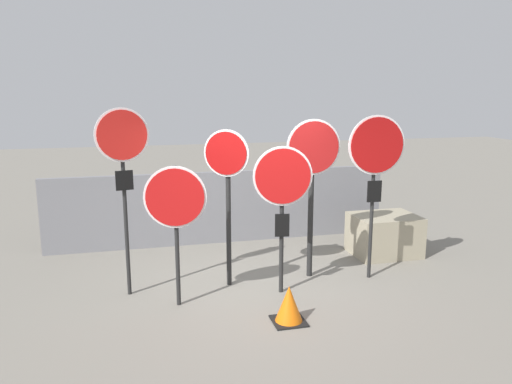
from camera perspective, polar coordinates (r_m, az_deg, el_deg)
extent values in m
plane|color=gray|center=(7.56, -0.44, -10.97)|extent=(40.00, 40.00, 0.00)
cube|color=slate|center=(9.58, -3.85, -1.74)|extent=(6.55, 0.12, 1.38)
cylinder|color=black|center=(7.21, -14.73, -1.78)|extent=(0.06, 0.06, 2.56)
cylinder|color=white|center=(7.00, -15.07, 6.32)|extent=(0.72, 0.18, 0.74)
cylinder|color=red|center=(6.98, -15.05, 6.31)|extent=(0.67, 0.16, 0.68)
cube|color=black|center=(7.08, -14.81, 1.30)|extent=(0.24, 0.07, 0.27)
cylinder|color=black|center=(6.78, -9.05, -5.10)|extent=(0.06, 0.06, 1.94)
cylinder|color=white|center=(6.59, -9.23, -0.59)|extent=(0.82, 0.16, 0.83)
cylinder|color=red|center=(6.58, -9.24, -0.62)|extent=(0.76, 0.15, 0.77)
cylinder|color=black|center=(7.36, -3.17, -1.98)|extent=(0.07, 0.07, 2.35)
cylinder|color=white|center=(7.15, -3.41, 4.46)|extent=(0.60, 0.37, 0.68)
cylinder|color=#AD0F0F|center=(7.14, -3.46, 4.44)|extent=(0.55, 0.34, 0.62)
cylinder|color=black|center=(7.13, 2.94, -4.01)|extent=(0.06, 0.06, 1.97)
cylinder|color=white|center=(6.91, 3.07, 1.82)|extent=(0.83, 0.15, 0.84)
cylinder|color=red|center=(6.90, 3.09, 1.80)|extent=(0.77, 0.14, 0.78)
cube|color=black|center=(7.07, 3.01, -3.82)|extent=(0.21, 0.05, 0.33)
cylinder|color=black|center=(7.75, 6.28, -1.42)|extent=(0.09, 0.09, 2.32)
cylinder|color=white|center=(7.54, 6.59, 5.11)|extent=(0.84, 0.04, 0.84)
cylinder|color=red|center=(7.52, 6.64, 5.09)|extent=(0.78, 0.04, 0.78)
cylinder|color=black|center=(7.82, 13.17, -0.76)|extent=(0.06, 0.06, 2.54)
cylinder|color=white|center=(7.64, 13.62, 5.24)|extent=(0.89, 0.06, 0.89)
cylinder|color=#AD0F0F|center=(7.62, 13.68, 5.22)|extent=(0.83, 0.05, 0.83)
cube|color=black|center=(7.74, 13.37, 0.07)|extent=(0.23, 0.03, 0.33)
cube|color=black|center=(6.58, 3.75, -14.50)|extent=(0.42, 0.42, 0.02)
cone|color=orange|center=(6.48, 3.78, -12.58)|extent=(0.35, 0.35, 0.46)
cube|color=#9E937A|center=(9.23, 14.44, -4.76)|extent=(1.13, 0.90, 0.72)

